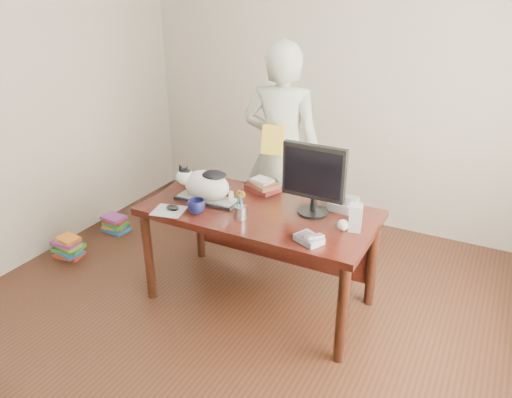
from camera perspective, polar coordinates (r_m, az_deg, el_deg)
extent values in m
plane|color=black|center=(3.42, -4.45, -16.55)|extent=(4.50, 4.50, 0.00)
plane|color=beige|center=(4.73, 9.86, 13.16)|extent=(4.00, 0.00, 4.00)
cube|color=black|center=(3.46, 0.38, -1.58)|extent=(1.60, 0.80, 0.05)
cylinder|color=black|center=(3.76, -12.21, -6.42)|extent=(0.07, 0.07, 0.70)
cylinder|color=black|center=(3.15, 9.78, -12.89)|extent=(0.07, 0.07, 0.70)
cylinder|color=black|center=(4.23, -6.45, -2.34)|extent=(0.07, 0.07, 0.70)
cylinder|color=black|center=(3.70, 13.17, -7.06)|extent=(0.07, 0.07, 0.70)
cube|color=black|center=(3.90, 2.80, -3.84)|extent=(1.45, 0.03, 0.50)
cube|color=black|center=(3.59, -5.58, -0.04)|extent=(0.47, 0.19, 0.02)
cube|color=#A5A5A9|center=(3.59, -5.59, 0.16)|extent=(0.44, 0.16, 0.01)
ellipsoid|color=white|center=(3.55, -5.65, 1.55)|extent=(0.36, 0.23, 0.22)
ellipsoid|color=white|center=(3.60, -8.09, 2.55)|extent=(0.13, 0.12, 0.12)
ellipsoid|color=black|center=(3.59, -8.12, 3.12)|extent=(0.09, 0.08, 0.05)
cone|color=black|center=(3.58, -8.62, 3.55)|extent=(0.06, 0.06, 0.07)
cone|color=black|center=(3.55, -7.85, 3.42)|extent=(0.06, 0.06, 0.07)
ellipsoid|color=black|center=(3.49, -4.84, 2.78)|extent=(0.19, 0.15, 0.05)
cylinder|color=white|center=(3.54, -2.83, 0.31)|extent=(0.11, 0.14, 0.05)
cylinder|color=black|center=(3.42, 6.53, -1.47)|extent=(0.22, 0.22, 0.02)
cylinder|color=black|center=(3.39, 6.58, -0.60)|extent=(0.04, 0.04, 0.10)
cube|color=black|center=(3.28, 6.65, 3.10)|extent=(0.44, 0.06, 0.37)
cube|color=black|center=(3.26, 6.47, 2.95)|extent=(0.40, 0.01, 0.31)
cylinder|color=#95959A|center=(3.31, -1.80, -1.55)|extent=(0.09, 0.09, 0.09)
cylinder|color=black|center=(3.29, -1.93, -0.22)|extent=(0.03, 0.03, 0.13)
cylinder|color=blue|center=(3.26, -1.76, -0.47)|extent=(0.03, 0.03, 0.13)
cylinder|color=red|center=(3.28, -1.63, -0.25)|extent=(0.01, 0.04, 0.13)
cylinder|color=#16722A|center=(3.27, -2.08, -0.38)|extent=(0.02, 0.03, 0.13)
cylinder|color=silver|center=(3.26, -1.77, -0.26)|extent=(0.01, 0.02, 0.10)
cylinder|color=silver|center=(3.26, -1.67, -0.29)|extent=(0.02, 0.02, 0.10)
torus|color=orange|center=(3.25, -1.93, 0.65)|extent=(0.04, 0.02, 0.04)
torus|color=orange|center=(3.23, -1.56, 0.53)|extent=(0.04, 0.02, 0.04)
cube|color=#A3A7AF|center=(3.48, -9.93, -1.33)|extent=(0.25, 0.23, 0.00)
ellipsoid|color=black|center=(3.47, -9.49, -0.98)|extent=(0.11, 0.08, 0.04)
imported|color=#0C0E33|center=(3.40, -6.83, -0.86)|extent=(0.17, 0.17, 0.10)
cube|color=slate|center=(3.05, 6.07, -4.57)|extent=(0.20, 0.18, 0.04)
cube|color=#414144|center=(3.05, 5.62, -4.05)|extent=(0.09, 0.10, 0.01)
cube|color=silver|center=(3.02, 6.69, -4.27)|extent=(0.09, 0.14, 0.05)
cube|color=#939396|center=(3.20, 11.31, -2.10)|extent=(0.09, 0.10, 0.17)
sphere|color=beige|center=(3.21, 9.90, -2.95)|extent=(0.07, 0.07, 0.07)
cube|color=#471413|center=(3.75, 0.78, 1.26)|extent=(0.28, 0.24, 0.04)
cube|color=brown|center=(3.72, 0.83, 1.68)|extent=(0.26, 0.24, 0.03)
cube|color=silver|center=(3.73, 0.68, 2.16)|extent=(0.18, 0.15, 0.02)
cube|color=slate|center=(3.52, 9.93, -0.51)|extent=(0.17, 0.22, 0.06)
cube|color=#414144|center=(3.48, 9.79, -0.21)|extent=(0.11, 0.11, 0.01)
imported|color=silver|center=(4.13, 2.92, 5.40)|extent=(0.72, 0.53, 1.80)
cube|color=yellow|center=(3.94, 1.92, 6.78)|extent=(0.18, 0.13, 0.24)
cube|color=#A12617|center=(4.65, -20.52, -5.95)|extent=(0.25, 0.19, 0.03)
cube|color=#1B59A2|center=(4.62, -20.54, -5.69)|extent=(0.23, 0.18, 0.03)
cube|color=#288836|center=(4.63, -20.63, -5.22)|extent=(0.27, 0.22, 0.03)
cube|color=gold|center=(4.60, -20.65, -4.97)|extent=(0.21, 0.16, 0.03)
cube|color=#7D3687|center=(4.59, -20.90, -4.63)|extent=(0.23, 0.17, 0.03)
cube|color=orange|center=(4.57, -20.69, -4.28)|extent=(0.21, 0.17, 0.03)
cube|color=#1B59A2|center=(4.95, -15.71, -3.31)|extent=(0.25, 0.19, 0.03)
cube|color=orange|center=(4.95, -15.77, -2.94)|extent=(0.22, 0.19, 0.03)
cube|color=#288836|center=(4.92, -15.74, -2.72)|extent=(0.24, 0.19, 0.03)
cube|color=#A12617|center=(4.92, -15.77, -2.32)|extent=(0.21, 0.16, 0.03)
cube|color=#7D3687|center=(4.90, -15.97, -2.06)|extent=(0.22, 0.17, 0.03)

